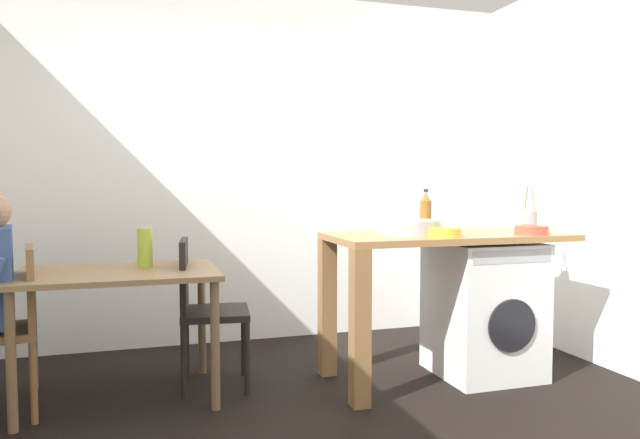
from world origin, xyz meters
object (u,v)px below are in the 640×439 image
Objects in this scene: washing_machine at (484,308)px; vase at (145,248)px; utensil_crock at (529,220)px; chair_person_seat at (9,321)px; chair_opposite at (202,304)px; bottle_tall_green at (426,213)px; mixing_bowl at (444,232)px; colander at (532,229)px; dining_table at (118,288)px.

washing_machine is 3.72× the size of vase.
utensil_crock is (0.37, 0.05, 0.56)m from washing_machine.
chair_opposite is (1.02, 0.15, 0.00)m from chair_person_seat.
bottle_tall_green reaches higher than chair_person_seat.
chair_opposite is at bearing 160.12° from mixing_bowl.
chair_person_seat is 3.18m from utensil_crock.
colander is 0.86× the size of vase.
colander is 2.33m from vase.
chair_opposite is 4.50× the size of colander.
vase is (0.15, 0.10, 0.21)m from dining_table.
bottle_tall_green is at bearing -6.44° from vase.
chair_person_seat is (-0.55, -0.09, -0.14)m from dining_table.
chair_person_seat is 3.02m from colander.
dining_table is 0.57m from chair_person_seat.
colander is (2.96, -0.36, 0.44)m from chair_person_seat.
mixing_bowl is 1.76m from vase.
colander reaches higher than vase.
bottle_tall_green is at bearing 158.63° from washing_machine.
washing_machine is at bearing 130.74° from colander.
mixing_bowl is (1.83, -0.43, 0.31)m from dining_table.
utensil_crock is at bearing 90.61° from chair_opposite.
utensil_crock reaches higher than vase.
bottle_tall_green is 0.72m from utensil_crock.
washing_machine is at bearing 26.24° from mixing_bowl.
chair_person_seat reaches higher than dining_table.
colander is (-0.18, -0.27, -0.04)m from utensil_crock.
washing_machine is 4.41× the size of mixing_bowl.
chair_person_seat is at bearing 177.03° from washing_machine.
dining_table is 5.64× the size of mixing_bowl.
mixing_bowl is 0.59m from colander.
colander is at bearing 82.35° from chair_opposite.
bottle_tall_green is at bearing 173.28° from utensil_crock.
vase reaches higher than chair_person_seat.
chair_person_seat is at bearing -74.76° from chair_opposite.
vase is (-2.27, 0.55, -0.10)m from colander.
mixing_bowl reaches higher than chair_opposite.
mixing_bowl is at bearing -98.74° from bottle_tall_green.
washing_machine is at bearing 87.61° from chair_opposite.
washing_machine is 4.30× the size of colander.
chair_opposite is at bearing 170.57° from washing_machine.
vase is (-2.45, 0.28, -0.13)m from utensil_crock.
dining_table is 4.75× the size of vase.
bottle_tall_green reaches higher than vase.
chair_person_seat is 4.61× the size of mixing_bowl.
bottle_tall_green is 1.39× the size of colander.
bottle_tall_green is at bearing -99.22° from chair_person_seat.
chair_person_seat is 3.00× the size of utensil_crock.
utensil_crock reaches higher than mixing_bowl.
chair_opposite is at bearing -7.14° from vase.
washing_machine is at bearing -5.94° from dining_table.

